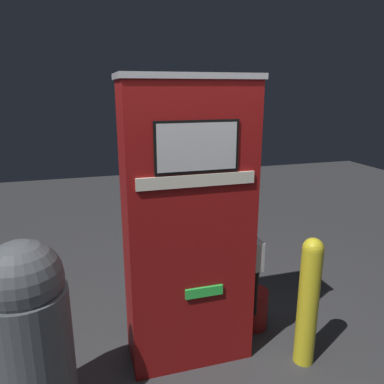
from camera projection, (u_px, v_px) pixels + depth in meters
ground_plane at (196, 369)px, 2.91m from camera, size 14.00×14.00×0.00m
gas_pump at (188, 226)px, 2.82m from camera, size 1.04×0.49×2.20m
safety_bollard at (308, 299)px, 2.85m from camera, size 0.16×0.16×1.05m
trash_bin at (30, 335)px, 2.29m from camera, size 0.51×0.51×1.26m
squeegee_bucket at (253, 308)px, 3.39m from camera, size 0.26×0.26×0.80m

